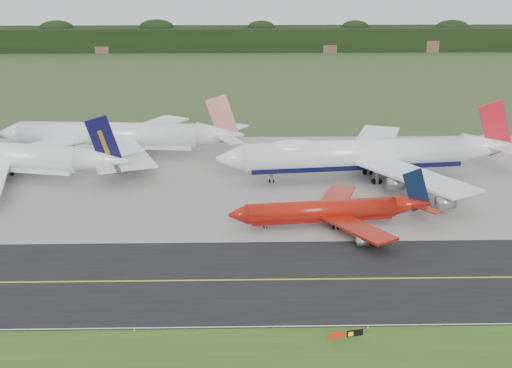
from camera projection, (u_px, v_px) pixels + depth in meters
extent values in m
plane|color=#334A22|center=(329.00, 269.00, 123.23)|extent=(600.00, 600.00, 0.00)
cube|color=black|center=(332.00, 279.00, 119.44)|extent=(400.00, 32.00, 0.02)
cube|color=gray|center=(303.00, 178.00, 171.59)|extent=(400.00, 78.00, 0.01)
cube|color=yellow|center=(332.00, 279.00, 119.43)|extent=(400.00, 0.40, 0.00)
cube|color=silver|center=(345.00, 326.00, 104.73)|extent=(400.00, 0.25, 0.00)
cube|color=black|center=(268.00, 39.00, 382.07)|extent=(700.00, 24.00, 12.00)
cylinder|color=white|center=(356.00, 154.00, 168.04)|extent=(53.54, 12.88, 6.74)
cube|color=black|center=(356.00, 163.00, 168.74)|extent=(50.70, 10.89, 2.36)
cone|color=white|center=(230.00, 159.00, 164.10)|extent=(7.38, 7.47, 6.74)
cone|color=white|center=(491.00, 146.00, 172.32)|extent=(14.71, 8.33, 6.74)
ellipsoid|color=white|center=(294.00, 148.00, 165.49)|extent=(14.33, 7.29, 4.30)
cube|color=white|center=(415.00, 176.00, 155.52)|extent=(23.95, 30.61, 0.58)
cube|color=white|center=(375.00, 141.00, 183.75)|extent=(18.55, 31.55, 0.58)
cube|color=red|center=(496.00, 128.00, 170.96)|extent=(9.69, 1.66, 13.97)
cylinder|color=gray|center=(396.00, 184.00, 156.17)|extent=(3.99, 3.24, 2.83)
cylinder|color=gray|center=(360.00, 149.00, 183.17)|extent=(3.99, 3.24, 2.83)
cylinder|color=gray|center=(445.00, 203.00, 144.70)|extent=(3.99, 3.24, 2.83)
cylinder|color=gray|center=(368.00, 135.00, 196.25)|extent=(3.99, 3.24, 2.83)
cylinder|color=black|center=(272.00, 181.00, 167.26)|extent=(1.27, 0.68, 1.21)
cylinder|color=slate|center=(377.00, 175.00, 166.48)|extent=(1.05, 1.05, 4.51)
cylinder|color=black|center=(377.00, 182.00, 167.00)|extent=(1.28, 0.74, 1.21)
cylinder|color=slate|center=(368.00, 166.00, 173.44)|extent=(1.05, 1.05, 4.51)
cylinder|color=black|center=(368.00, 172.00, 173.97)|extent=(1.28, 0.74, 1.21)
cylinder|color=#97160B|center=(322.00, 210.00, 141.17)|extent=(30.05, 7.59, 4.03)
cube|color=maroon|center=(321.00, 217.00, 141.59)|extent=(28.45, 6.41, 1.41)
cone|color=#97160B|center=(238.00, 215.00, 138.89)|extent=(4.18, 4.45, 4.03)
cone|color=#97160B|center=(413.00, 204.00, 143.63)|extent=(8.29, 4.95, 4.03)
cube|color=#97160B|center=(358.00, 228.00, 134.30)|extent=(13.33, 16.93, 0.45)
cube|color=#97160B|center=(336.00, 199.00, 149.88)|extent=(10.26, 17.44, 0.45)
cube|color=black|center=(417.00, 190.00, 142.75)|extent=(6.36, 1.09, 9.17)
cylinder|color=gray|center=(362.00, 241.00, 130.89)|extent=(2.39, 1.95, 1.69)
cylinder|color=gray|center=(330.00, 197.00, 153.91)|extent=(2.39, 1.95, 1.69)
cylinder|color=black|center=(265.00, 227.00, 140.56)|extent=(0.76, 0.41, 0.73)
cylinder|color=slate|center=(336.00, 224.00, 140.13)|extent=(0.63, 0.63, 2.08)
cylinder|color=black|center=(336.00, 228.00, 140.34)|extent=(0.76, 0.45, 0.73)
cylinder|color=slate|center=(330.00, 216.00, 144.29)|extent=(0.63, 0.63, 2.08)
cylinder|color=black|center=(330.00, 219.00, 144.50)|extent=(0.76, 0.45, 0.73)
cone|color=white|center=(102.00, 160.00, 163.71)|extent=(13.55, 8.94, 6.35)
cube|color=white|center=(47.00, 146.00, 181.33)|extent=(24.02, 27.53, 0.56)
cube|color=black|center=(104.00, 142.00, 162.25)|extent=(8.78, 2.46, 12.81)
cylinder|color=gray|center=(33.00, 152.00, 182.01)|extent=(3.97, 3.36, 2.67)
cylinder|color=gray|center=(74.00, 141.00, 192.34)|extent=(3.97, 3.36, 2.67)
cylinder|color=slate|center=(9.00, 167.00, 173.25)|extent=(1.06, 1.06, 4.02)
cylinder|color=black|center=(10.00, 173.00, 173.70)|extent=(1.24, 0.81, 1.14)
cylinder|color=silver|center=(108.00, 135.00, 186.96)|extent=(47.14, 10.46, 6.49)
cube|color=silver|center=(109.00, 142.00, 187.63)|extent=(44.67, 8.64, 2.27)
cone|color=silver|center=(11.00, 133.00, 188.51)|extent=(6.38, 6.97, 6.49)
cone|color=silver|center=(220.00, 135.00, 185.06)|extent=(12.85, 7.52, 6.49)
cube|color=silver|center=(128.00, 153.00, 174.16)|extent=(17.13, 28.05, 0.58)
cube|color=silver|center=(150.00, 127.00, 199.51)|extent=(20.67, 27.43, 0.58)
cube|color=#B80D10|center=(223.00, 119.00, 183.69)|extent=(8.97, 1.28, 12.91)
cylinder|color=gray|center=(120.00, 168.00, 168.69)|extent=(3.77, 3.02, 2.73)
cylinder|color=gray|center=(153.00, 128.00, 206.16)|extent=(3.77, 3.02, 2.73)
cylinder|color=black|center=(44.00, 153.00, 189.74)|extent=(1.21, 0.62, 1.17)
cylinder|color=slate|center=(120.00, 153.00, 184.63)|extent=(0.98, 0.98, 4.10)
cylinder|color=black|center=(120.00, 159.00, 185.09)|extent=(1.21, 0.68, 1.17)
cylinder|color=slate|center=(127.00, 146.00, 191.39)|extent=(0.98, 0.98, 4.10)
cylinder|color=black|center=(127.00, 151.00, 191.85)|extent=(1.21, 0.68, 1.17)
cylinder|color=slate|center=(335.00, 341.00, 99.97)|extent=(0.13, 0.13, 0.74)
cylinder|color=slate|center=(356.00, 338.00, 100.72)|extent=(0.13, 0.13, 0.74)
cube|color=maroon|center=(337.00, 335.00, 99.78)|extent=(2.30, 0.71, 0.95)
cube|color=black|center=(350.00, 334.00, 100.25)|extent=(1.07, 0.42, 0.95)
cube|color=black|center=(359.00, 332.00, 100.55)|extent=(1.28, 0.47, 0.95)
cylinder|color=yellow|center=(134.00, 330.00, 103.04)|extent=(0.16, 0.16, 0.50)
cylinder|color=yellow|center=(368.00, 327.00, 103.79)|extent=(0.16, 0.16, 0.50)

